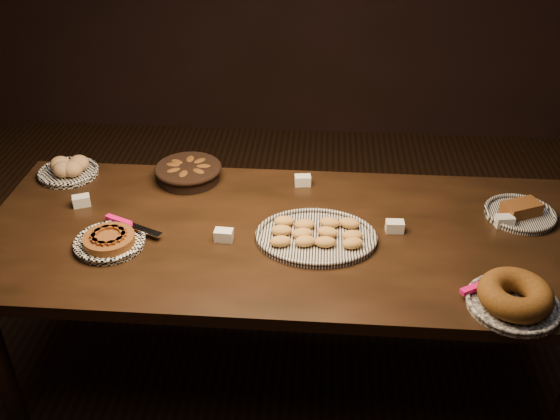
# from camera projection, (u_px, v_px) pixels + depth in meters

# --- Properties ---
(ground) EXTENTS (5.00, 5.00, 0.00)m
(ground) POSITION_uv_depth(u_px,v_px,m) (284.00, 367.00, 2.85)
(ground) COLOR black
(ground) RESTS_ON ground
(buffet_table) EXTENTS (2.40, 1.00, 0.75)m
(buffet_table) POSITION_uv_depth(u_px,v_px,m) (284.00, 247.00, 2.48)
(buffet_table) COLOR black
(buffet_table) RESTS_ON ground
(apple_tart_plate) EXTENTS (0.33, 0.30, 0.05)m
(apple_tart_plate) POSITION_uv_depth(u_px,v_px,m) (110.00, 241.00, 2.36)
(apple_tart_plate) COLOR white
(apple_tart_plate) RESTS_ON buffet_table
(madeleine_platter) EXTENTS (0.47, 0.38, 0.05)m
(madeleine_platter) POSITION_uv_depth(u_px,v_px,m) (316.00, 235.00, 2.39)
(madeleine_platter) COLOR black
(madeleine_platter) RESTS_ON buffet_table
(bundt_cake_plate) EXTENTS (0.33, 0.33, 0.10)m
(bundt_cake_plate) POSITION_uv_depth(u_px,v_px,m) (514.00, 298.00, 2.06)
(bundt_cake_plate) COLOR black
(bundt_cake_plate) RESTS_ON buffet_table
(croissant_basket) EXTENTS (0.33, 0.33, 0.07)m
(croissant_basket) POSITION_uv_depth(u_px,v_px,m) (188.00, 171.00, 2.77)
(croissant_basket) COLOR black
(croissant_basket) RESTS_ON buffet_table
(bread_roll_plate) EXTENTS (0.27, 0.27, 0.08)m
(bread_roll_plate) POSITION_uv_depth(u_px,v_px,m) (69.00, 169.00, 2.81)
(bread_roll_plate) COLOR white
(bread_roll_plate) RESTS_ON buffet_table
(loaf_plate) EXTENTS (0.28, 0.28, 0.07)m
(loaf_plate) POSITION_uv_depth(u_px,v_px,m) (520.00, 212.00, 2.53)
(loaf_plate) COLOR black
(loaf_plate) RESTS_ON buffet_table
(tent_cards) EXTENTS (1.80, 0.49, 0.04)m
(tent_cards) POSITION_uv_depth(u_px,v_px,m) (299.00, 212.00, 2.53)
(tent_cards) COLOR white
(tent_cards) RESTS_ON buffet_table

